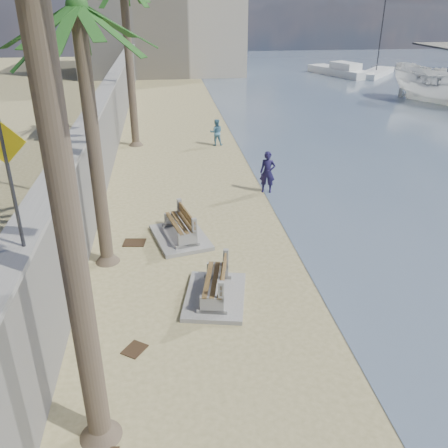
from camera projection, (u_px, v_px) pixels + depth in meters
ground_plane at (291, 421)px, 9.69m from camera, size 140.00×140.00×0.00m
seawall at (110, 120)px, 26.25m from camera, size 0.45×70.00×3.50m
wall_cap at (107, 87)px, 25.48m from camera, size 0.80×70.00×0.12m
end_building at (160, 7)px, 53.02m from camera, size 18.00×12.00×14.00m
bench_near at (215, 285)px, 13.48m from camera, size 2.12×2.73×1.02m
bench_far at (180, 227)px, 16.85m from camera, size 2.26×2.85×1.06m
palm_mid at (77, 11)px, 12.34m from camera, size 5.00×5.00×8.55m
pedestrian_sign at (8, 168)px, 8.24m from camera, size 0.78×0.07×2.40m
streetlight at (79, 35)px, 17.00m from camera, size 0.28×0.28×5.12m
person_a at (268, 169)px, 20.74m from camera, size 0.89×0.72×2.13m
person_b at (216, 131)px, 27.61m from camera, size 0.87×0.70×1.70m
boat_cruiser at (445, 83)px, 38.05m from camera, size 4.86×4.90×4.19m
yacht_far at (339, 72)px, 53.41m from camera, size 5.15×8.64×1.50m
sailboat_west at (376, 73)px, 53.19m from camera, size 6.54×7.33×10.23m
debris_c at (134, 243)px, 16.76m from camera, size 0.84×0.71×0.03m
debris_d at (135, 349)px, 11.65m from camera, size 0.70×0.73×0.03m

